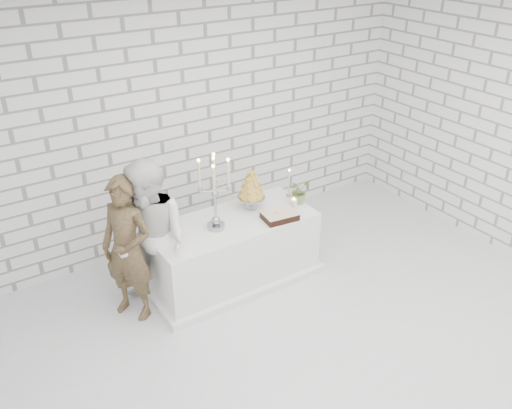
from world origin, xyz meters
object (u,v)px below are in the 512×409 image
object	(u,v)px
bride	(152,240)
croquembouche	(251,189)
candelabra	(215,194)
groom	(128,249)
cake_table	(233,250)

from	to	relation	value
bride	croquembouche	world-z (taller)	bride
bride	candelabra	size ratio (longest dim) A/B	2.03
bride	candelabra	world-z (taller)	bride
groom	candelabra	distance (m)	1.01
cake_table	croquembouche	bearing A→B (deg)	20.56
cake_table	bride	distance (m)	1.02
groom	candelabra	world-z (taller)	candelabra
cake_table	candelabra	bearing A→B (deg)	-169.30
groom	bride	xyz separation A→B (m)	(0.23, -0.05, 0.06)
cake_table	groom	size ratio (longest dim) A/B	1.17
candelabra	bride	bearing A→B (deg)	176.81
bride	croquembouche	xyz separation A→B (m)	(1.24, 0.12, 0.17)
groom	bride	distance (m)	0.25
groom	croquembouche	distance (m)	1.49
candelabra	croquembouche	bearing A→B (deg)	16.74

